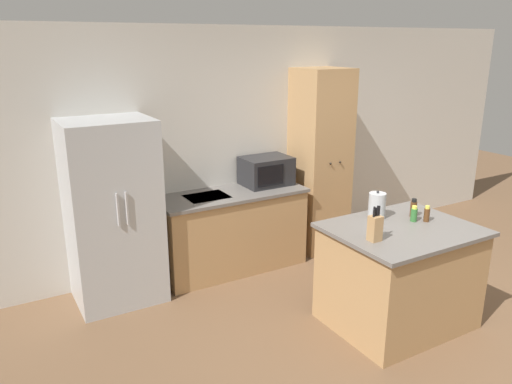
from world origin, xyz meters
TOP-DOWN VIEW (x-y plane):
  - ground_plane at (0.00, 0.00)m, footprint 14.00×14.00m
  - wall_back at (0.00, 2.33)m, footprint 7.20×0.06m
  - refrigerator at (-2.17, 1.96)m, footprint 0.81×0.69m
  - back_counter at (-0.90, 2.00)m, footprint 1.63×0.64m
  - pantry_cabinet at (0.29, 2.02)m, footprint 0.57×0.58m
  - kitchen_island at (-0.14, 0.27)m, footprint 1.23×0.98m
  - microwave at (-0.41, 2.08)m, footprint 0.53×0.41m
  - knife_block at (-0.56, 0.17)m, footprint 0.09×0.09m
  - spice_bottle_tall_dark at (0.14, 0.42)m, footprint 0.06×0.06m
  - spice_bottle_short_red at (0.15, 0.27)m, footprint 0.05×0.05m
  - spice_bottle_amber_oil at (0.05, 0.33)m, footprint 0.06×0.06m
  - kettle at (-0.17, 0.56)m, footprint 0.15×0.15m

SIDE VIEW (x-z plane):
  - ground_plane at x=0.00m, z-range 0.00..0.00m
  - back_counter at x=-0.90m, z-range 0.00..0.88m
  - kitchen_island at x=-0.14m, z-range 0.00..0.91m
  - refrigerator at x=-2.17m, z-range 0.00..1.77m
  - spice_bottle_amber_oil at x=0.05m, z-range 0.90..1.05m
  - spice_bottle_short_red at x=0.15m, z-range 0.90..1.05m
  - spice_bottle_tall_dark at x=0.14m, z-range 0.90..1.07m
  - knife_block at x=-0.56m, z-range 0.88..1.17m
  - kettle at x=-0.17m, z-range 0.90..1.15m
  - microwave at x=-0.41m, z-range 0.88..1.20m
  - pantry_cabinet at x=0.29m, z-range 0.00..2.15m
  - wall_back at x=0.00m, z-range 0.00..2.60m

